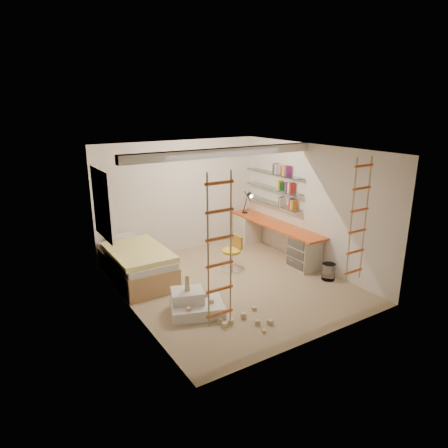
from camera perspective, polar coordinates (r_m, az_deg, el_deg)
floor at (r=7.88m, az=1.17°, el=-8.57°), size 4.50×4.50×0.00m
ceiling_beam at (r=7.42m, az=0.00°, el=10.18°), size 4.00×0.18×0.16m
window_frame at (r=7.91m, az=-16.97°, el=2.72°), size 0.06×1.15×1.35m
window_blind at (r=7.92m, az=-16.69°, el=2.76°), size 0.02×1.00×1.20m
rope_ladder_left at (r=5.26m, az=-0.63°, el=-3.94°), size 0.41×0.04×2.13m
rope_ladder_right at (r=6.98m, az=18.64°, el=0.44°), size 0.41×0.04×2.13m
waste_bin at (r=8.27m, az=14.71°, el=-6.60°), size 0.27×0.27×0.33m
desk at (r=9.32m, az=7.14°, el=-1.92°), size 0.56×2.80×0.75m
shelves at (r=9.33m, az=7.08°, el=5.08°), size 0.25×1.80×0.71m
bed at (r=8.17m, az=-12.40°, el=-5.52°), size 1.02×2.00×0.69m
task_lamp at (r=9.82m, az=3.57°, el=3.60°), size 0.14×0.36×0.57m
swivel_chair at (r=8.39m, az=1.20°, el=-4.88°), size 0.46×0.46×0.75m
play_platform at (r=6.85m, az=-4.26°, el=-11.35°), size 1.04×0.93×0.39m
toy_blocks at (r=6.65m, az=-0.14°, el=-11.86°), size 1.17×1.31×0.66m
books at (r=9.30m, az=7.12°, el=6.08°), size 0.14×0.70×0.92m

